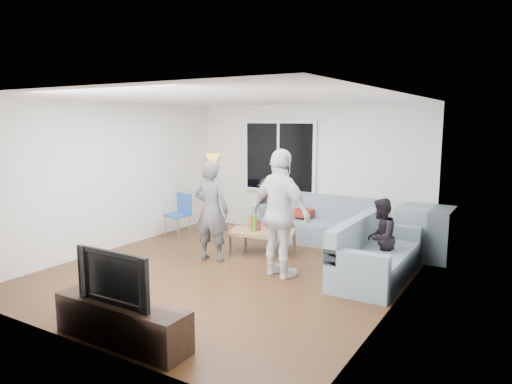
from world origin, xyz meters
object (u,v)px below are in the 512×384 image
Objects in this scene: spectator_back at (268,206)px; tv_console at (122,322)px; coffee_table at (262,242)px; spectator_right at (380,237)px; side_chair at (178,216)px; television at (120,275)px; player_right at (281,214)px; sofa_back_section at (315,219)px; floor_lamp at (213,190)px; sofa_right_section at (377,250)px; player_left at (211,211)px.

tv_console is at bearing -66.03° from spectator_back.
coffee_table is 2.12m from spectator_right.
side_chair is 0.75× the size of spectator_back.
television is at bearing -66.03° from spectator_back.
spectator_right is (2.08, -0.11, 0.38)m from coffee_table.
player_right is 2.59m from spectator_back.
spectator_right is 1.01× the size of spectator_back.
sofa_back_section reaches higher than coffee_table.
side_chair is at bearing -90.00° from floor_lamp.
tv_console is 1.65× the size of television.
sofa_back_section and sofa_right_section have the same top height.
spectator_back is 4.90m from television.
spectator_back is at bearing -97.50° from player_left.
sofa_back_section is 2.23m from player_left.
side_chair is at bearing 123.10° from television.
spectator_right is 2.98m from spectator_back.
floor_lamp is 2.54m from player_left.
sofa_right_section reaches higher than coffee_table.
spectator_right is at bearing 64.22° from tv_console.
player_right is (0.39, -2.11, 0.52)m from sofa_back_section.
spectator_right reaches higher than sofa_right_section.
spectator_back reaches higher than side_chair.
spectator_back reaches higher than coffee_table.
spectator_back is (-1.04, 0.03, 0.15)m from sofa_back_section.
player_left reaches higher than side_chair.
sofa_right_section is 4.08m from side_chair.
side_chair is at bearing 123.10° from tv_console.
sofa_back_section is at bearing -62.23° from player_right.
player_right is at bearing -11.02° from side_chair.
spectator_right is (4.07, -1.40, -0.20)m from floor_lamp.
sofa_right_section is at bearing 63.32° from tv_console.
sofa_back_section is 2.67× the size of side_chair.
coffee_table is 0.69× the size of tv_console.
player_right is (2.83, -1.01, 0.51)m from side_chair.
coffee_table is (-0.46, -1.20, -0.22)m from sofa_back_section.
television is (-1.67, -3.33, 0.29)m from sofa_right_section.
floor_lamp is 1.36× the size of spectator_back.
tv_console is (-0.44, -2.66, -0.72)m from player_right.
sofa_right_section is at bearing -177.96° from player_left.
floor_lamp is at bearing 69.30° from sofa_right_section.
sofa_back_section is 1.98× the size of spectator_right.
side_chair is at bearing -155.92° from sofa_back_section.
player_right is at bearing 80.70° from television.
player_right reaches higher than sofa_right_section.
sofa_right_section is at bearing 63.32° from television.
sofa_right_section is 1.82× the size of coffee_table.
side_chair is 3.05m from player_right.
spectator_right is 3.85m from television.
coffee_table is 2.00m from side_chair.
spectator_right is at bearing 5.66° from side_chair.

